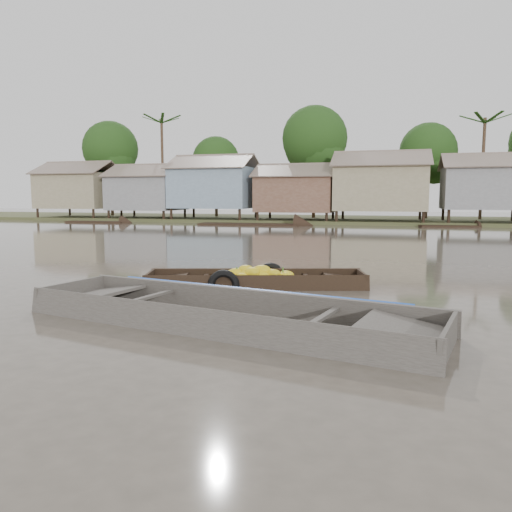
# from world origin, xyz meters

# --- Properties ---
(ground) EXTENTS (120.00, 120.00, 0.00)m
(ground) POSITION_xyz_m (0.00, 0.00, 0.00)
(ground) COLOR #4D463B
(ground) RESTS_ON ground
(riverbank) EXTENTS (120.00, 12.47, 10.22)m
(riverbank) POSITION_xyz_m (3.03, 31.86, 3.07)
(riverbank) COLOR #384723
(riverbank) RESTS_ON ground
(banana_boat) EXTENTS (5.19, 2.53, 0.73)m
(banana_boat) POSITION_xyz_m (0.33, 2.27, 0.13)
(banana_boat) COLOR black
(banana_boat) RESTS_ON ground
(viewer_boat) EXTENTS (7.31, 3.33, 0.57)m
(viewer_boat) POSITION_xyz_m (0.83, -1.14, 0.05)
(viewer_boat) COLOR #3D3833
(viewer_boat) RESTS_ON ground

